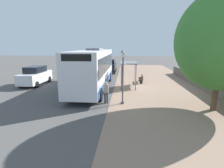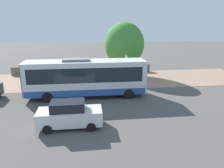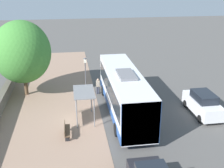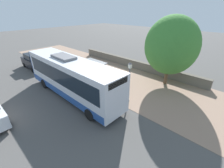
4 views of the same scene
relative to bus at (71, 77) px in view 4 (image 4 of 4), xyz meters
The scene contains 10 objects.
ground_plane 2.82m from the bus, 169.53° to the right, with size 120.00×120.00×0.00m, color #514F4C.
sidewalk_plaza 6.77m from the bus, behind, with size 9.00×44.00×0.02m.
stone_wall 10.61m from the bus, behind, with size 0.60×20.00×1.14m.
bus is the anchor object (origin of this frame).
bus_shelter 3.58m from the bus, 167.81° to the right, with size 1.63×2.97×2.50m.
pedestrian 4.95m from the bus, 110.58° to the left, with size 0.34×0.22×1.59m.
bench 5.93m from the bus, 147.29° to the right, with size 0.40×1.83×0.88m.
street_lamp_near 5.44m from the bus, 121.97° to the left, with size 0.28×0.28×3.77m.
shade_tree 10.51m from the bus, 148.13° to the left, with size 5.40×5.40×7.30m.
parked_car_behind_bus 10.76m from the bus, 92.92° to the right, with size 1.97×4.64×2.08m.
Camera 4 is at (8.64, 11.96, 7.67)m, focal length 24.00 mm.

